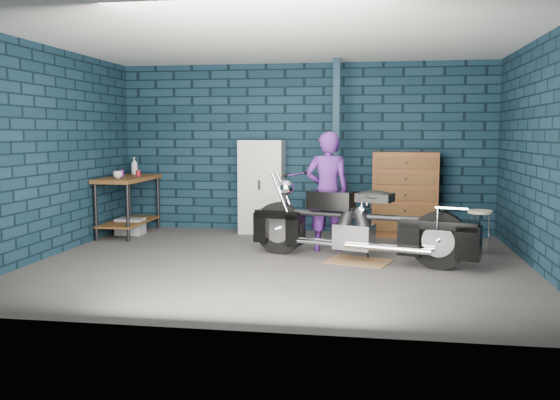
{
  "coord_description": "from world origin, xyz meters",
  "views": [
    {
      "loc": [
        1.12,
        -7.02,
        1.59
      ],
      "look_at": [
        -0.04,
        0.3,
        0.75
      ],
      "focal_mm": 38.0,
      "sensor_mm": 36.0,
      "label": 1
    }
  ],
  "objects_px": {
    "motorcycle": "(359,218)",
    "locker": "(262,187)",
    "shop_stool": "(479,232)",
    "tool_chest": "(404,194)",
    "person": "(327,192)",
    "workbench": "(129,206)",
    "storage_bin": "(130,226)"
  },
  "relations": [
    {
      "from": "locker",
      "to": "motorcycle",
      "type": "bearing_deg",
      "value": -50.74
    },
    {
      "from": "motorcycle",
      "to": "locker",
      "type": "height_order",
      "value": "locker"
    },
    {
      "from": "storage_bin",
      "to": "tool_chest",
      "type": "bearing_deg",
      "value": 6.85
    },
    {
      "from": "tool_chest",
      "to": "motorcycle",
      "type": "bearing_deg",
      "value": -108.08
    },
    {
      "from": "person",
      "to": "storage_bin",
      "type": "height_order",
      "value": "person"
    },
    {
      "from": "shop_stool",
      "to": "person",
      "type": "bearing_deg",
      "value": -176.18
    },
    {
      "from": "workbench",
      "to": "storage_bin",
      "type": "bearing_deg",
      "value": -25.94
    },
    {
      "from": "motorcycle",
      "to": "person",
      "type": "xyz_separation_m",
      "value": [
        -0.44,
        0.63,
        0.27
      ]
    },
    {
      "from": "locker",
      "to": "shop_stool",
      "type": "distance_m",
      "value": 3.41
    },
    {
      "from": "locker",
      "to": "shop_stool",
      "type": "xyz_separation_m",
      "value": [
        3.16,
        -1.19,
        -0.45
      ]
    },
    {
      "from": "tool_chest",
      "to": "shop_stool",
      "type": "height_order",
      "value": "tool_chest"
    },
    {
      "from": "person",
      "to": "locker",
      "type": "height_order",
      "value": "person"
    },
    {
      "from": "storage_bin",
      "to": "tool_chest",
      "type": "height_order",
      "value": "tool_chest"
    },
    {
      "from": "motorcycle",
      "to": "shop_stool",
      "type": "distance_m",
      "value": 1.76
    },
    {
      "from": "person",
      "to": "locker",
      "type": "xyz_separation_m",
      "value": [
        -1.15,
        1.32,
        -0.07
      ]
    },
    {
      "from": "workbench",
      "to": "tool_chest",
      "type": "relative_size",
      "value": 1.07
    },
    {
      "from": "locker",
      "to": "person",
      "type": "bearing_deg",
      "value": -49.03
    },
    {
      "from": "storage_bin",
      "to": "motorcycle",
      "type": "bearing_deg",
      "value": -21.71
    },
    {
      "from": "workbench",
      "to": "person",
      "type": "relative_size",
      "value": 0.87
    },
    {
      "from": "motorcycle",
      "to": "person",
      "type": "relative_size",
      "value": 1.52
    },
    {
      "from": "tool_chest",
      "to": "person",
      "type": "bearing_deg",
      "value": -129.27
    },
    {
      "from": "workbench",
      "to": "locker",
      "type": "height_order",
      "value": "locker"
    },
    {
      "from": "workbench",
      "to": "locker",
      "type": "relative_size",
      "value": 0.95
    },
    {
      "from": "person",
      "to": "tool_chest",
      "type": "xyz_separation_m",
      "value": [
        1.08,
        1.32,
        -0.15
      ]
    },
    {
      "from": "workbench",
      "to": "motorcycle",
      "type": "distance_m",
      "value": 3.91
    },
    {
      "from": "motorcycle",
      "to": "person",
      "type": "bearing_deg",
      "value": 142.5
    },
    {
      "from": "workbench",
      "to": "storage_bin",
      "type": "height_order",
      "value": "workbench"
    },
    {
      "from": "locker",
      "to": "shop_stool",
      "type": "relative_size",
      "value": 2.57
    },
    {
      "from": "person",
      "to": "shop_stool",
      "type": "distance_m",
      "value": 2.08
    },
    {
      "from": "workbench",
      "to": "locker",
      "type": "xyz_separation_m",
      "value": [
        2.04,
        0.5,
        0.28
      ]
    },
    {
      "from": "motorcycle",
      "to": "workbench",
      "type": "bearing_deg",
      "value": 175.4
    },
    {
      "from": "storage_bin",
      "to": "shop_stool",
      "type": "height_order",
      "value": "shop_stool"
    }
  ]
}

